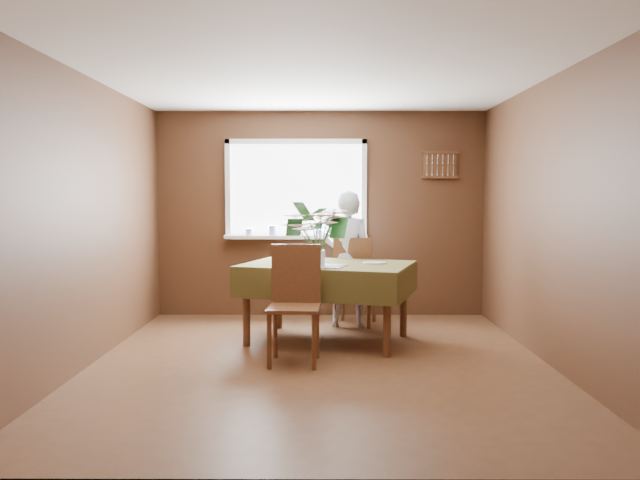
{
  "coord_description": "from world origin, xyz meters",
  "views": [
    {
      "loc": [
        0.03,
        -5.39,
        1.47
      ],
      "look_at": [
        0.0,
        0.55,
        1.05
      ],
      "focal_mm": 35.0,
      "sensor_mm": 36.0,
      "label": 1
    }
  ],
  "objects_px": {
    "dining_table": "(328,273)",
    "chair_near": "(295,299)",
    "chair_far": "(354,278)",
    "seated_woman": "(347,259)",
    "flower_bouquet": "(319,230)"
  },
  "relations": [
    {
      "from": "chair_far",
      "to": "seated_woman",
      "type": "distance_m",
      "value": 0.24
    },
    {
      "from": "dining_table",
      "to": "chair_far",
      "type": "height_order",
      "value": "chair_far"
    },
    {
      "from": "flower_bouquet",
      "to": "chair_near",
      "type": "bearing_deg",
      "value": -112.21
    },
    {
      "from": "chair_far",
      "to": "flower_bouquet",
      "type": "xyz_separation_m",
      "value": [
        -0.39,
        -1.0,
        0.6
      ]
    },
    {
      "from": "chair_near",
      "to": "seated_woman",
      "type": "bearing_deg",
      "value": 74.09
    },
    {
      "from": "dining_table",
      "to": "chair_near",
      "type": "xyz_separation_m",
      "value": [
        -0.3,
        -0.76,
        -0.14
      ]
    },
    {
      "from": "dining_table",
      "to": "chair_far",
      "type": "bearing_deg",
      "value": 84.93
    },
    {
      "from": "chair_far",
      "to": "dining_table",
      "type": "bearing_deg",
      "value": 81.05
    },
    {
      "from": "dining_table",
      "to": "chair_near",
      "type": "relative_size",
      "value": 1.82
    },
    {
      "from": "dining_table",
      "to": "chair_far",
      "type": "xyz_separation_m",
      "value": [
        0.31,
        0.75,
        -0.15
      ]
    },
    {
      "from": "dining_table",
      "to": "chair_near",
      "type": "height_order",
      "value": "chair_near"
    },
    {
      "from": "dining_table",
      "to": "chair_far",
      "type": "distance_m",
      "value": 0.83
    },
    {
      "from": "flower_bouquet",
      "to": "seated_woman",
      "type": "bearing_deg",
      "value": 72.35
    },
    {
      "from": "chair_near",
      "to": "flower_bouquet",
      "type": "relative_size",
      "value": 1.64
    },
    {
      "from": "dining_table",
      "to": "seated_woman",
      "type": "relative_size",
      "value": 1.24
    }
  ]
}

